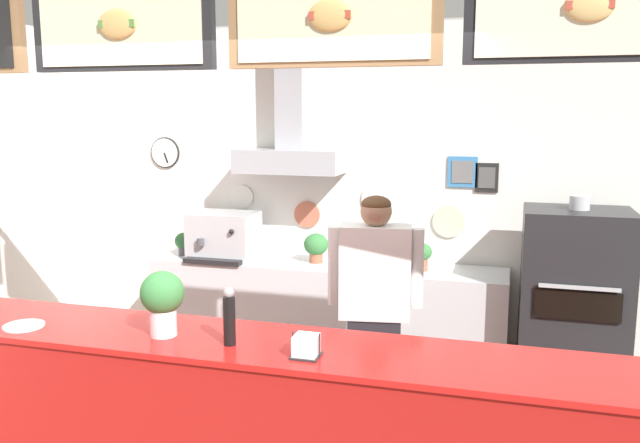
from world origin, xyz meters
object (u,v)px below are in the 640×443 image
espresso_machine (224,236)px  potted_rosemary (184,242)px  pizza_oven (573,309)px  potted_oregano (422,254)px  pepper_grinder (229,317)px  condiment_plate (24,326)px  shop_worker (375,312)px  napkin_holder (306,347)px  potted_sage (371,248)px  potted_thyme (316,246)px  basil_vase (162,300)px

espresso_machine → potted_rosemary: 0.40m
pizza_oven → potted_oregano: (-1.13, 0.18, 0.30)m
pizza_oven → pepper_grinder: (-1.75, -2.16, 0.45)m
potted_oregano → condiment_plate: potted_oregano is taller
shop_worker → condiment_plate: bearing=29.4°
espresso_machine → pepper_grinder: bearing=-65.2°
condiment_plate → napkin_holder: bearing=0.1°
shop_worker → espresso_machine: bearing=-44.4°
potted_rosemary → espresso_machine: bearing=-2.7°
espresso_machine → potted_sage: bearing=2.6°
espresso_machine → potted_oregano: size_ratio=2.51×
pizza_oven → potted_thyme: size_ratio=6.32×
shop_worker → espresso_machine: (-1.55, 1.10, 0.22)m
condiment_plate → potted_oregano: bearing=53.5°
shop_worker → potted_oregano: bearing=-106.9°
potted_rosemary → condiment_plate: (0.32, -2.40, 0.03)m
potted_thyme → potted_oregano: (0.89, -0.04, -0.01)m
potted_thyme → potted_rosemary: (-1.20, -0.03, -0.03)m
potted_sage → napkin_holder: 2.44m
basil_vase → potted_thyme: bearing=87.3°
pizza_oven → condiment_plate: bearing=-142.7°
potted_oregano → pepper_grinder: size_ratio=0.77×
espresso_machine → condiment_plate: size_ratio=2.67×
basil_vase → napkin_holder: size_ratio=2.43×
potted_thyme → potted_sage: potted_sage is taller
potted_sage → napkin_holder: bearing=-85.3°
pizza_oven → potted_oregano: 1.18m
basil_vase → shop_worker: bearing=54.7°
pizza_oven → espresso_machine: 2.86m
potted_thyme → potted_rosemary: 1.20m
potted_thyme → potted_sage: (0.47, 0.00, 0.01)m
basil_vase → potted_sage: bearing=76.2°
potted_oregano → condiment_plate: size_ratio=1.06×
pepper_grinder → napkin_holder: size_ratio=2.10×
potted_oregano → condiment_plate: 2.98m
shop_worker → potted_thyme: (-0.73, 1.15, 0.17)m
pizza_oven → basil_vase: 3.05m
potted_oregano → pizza_oven: bearing=-9.3°
potted_thyme → potted_oregano: potted_thyme is taller
pizza_oven → espresso_machine: size_ratio=2.82×
potted_sage → pizza_oven: bearing=-8.3°
potted_rosemary → potted_sage: (1.67, 0.04, 0.04)m
potted_sage → napkin_holder: size_ratio=1.99×
pizza_oven → condiment_plate: size_ratio=7.52×
potted_sage → potted_oregano: 0.43m
napkin_holder → potted_oregano: bearing=84.7°
napkin_holder → pepper_grinder: bearing=173.0°
shop_worker → potted_oregano: (0.16, 1.12, 0.16)m
pizza_oven → potted_oregano: size_ratio=7.09×
potted_thyme → potted_sage: bearing=0.5°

